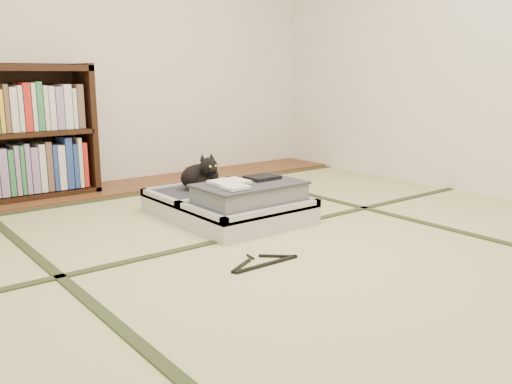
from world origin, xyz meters
TOP-DOWN VIEW (x-y plane):
  - floor at (0.00, 0.00)m, footprint 4.50×4.50m
  - wood_strip at (0.00, 2.00)m, footprint 4.00×0.50m
  - red_item at (0.71, 2.03)m, footprint 0.17×0.14m
  - tatami_borders at (0.00, 0.49)m, footprint 4.00×4.50m
  - suitcase at (0.16, 0.74)m, footprint 0.70×0.93m
  - cat at (0.14, 1.03)m, footprint 0.31×0.31m
  - cable_coil at (0.32, 1.07)m, footprint 0.10×0.10m
  - hanger at (-0.19, -0.01)m, footprint 0.38×0.17m

SIDE VIEW (x-z plane):
  - floor at x=0.00m, z-range 0.00..0.00m
  - tatami_borders at x=0.00m, z-range 0.00..0.01m
  - hanger at x=-0.19m, z-range 0.00..0.01m
  - wood_strip at x=0.00m, z-range 0.00..0.02m
  - red_item at x=0.71m, z-range 0.02..0.09m
  - suitcase at x=0.16m, z-range -0.04..0.23m
  - cable_coil at x=0.32m, z-range 0.13..0.16m
  - cat at x=0.14m, z-range 0.10..0.35m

